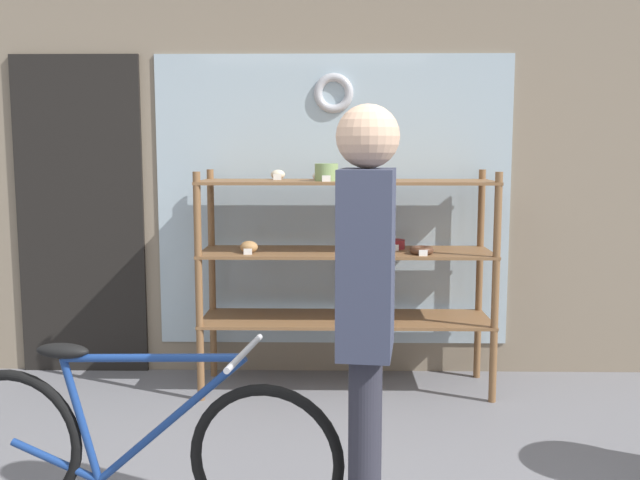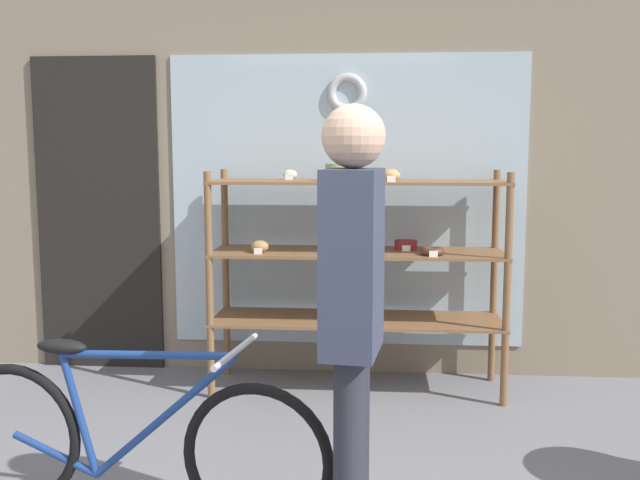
{
  "view_description": "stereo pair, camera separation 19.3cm",
  "coord_description": "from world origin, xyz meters",
  "views": [
    {
      "loc": [
        0.2,
        -1.79,
        1.49
      ],
      "look_at": [
        0.14,
        1.41,
        1.08
      ],
      "focal_mm": 40.0,
      "sensor_mm": 36.0,
      "label": 1
    },
    {
      "loc": [
        0.39,
        -1.79,
        1.49
      ],
      "look_at": [
        0.14,
        1.41,
        1.08
      ],
      "focal_mm": 40.0,
      "sensor_mm": 36.0,
      "label": 2
    }
  ],
  "objects": [
    {
      "name": "pedestrian",
      "position": [
        0.31,
        0.61,
        0.97
      ],
      "size": [
        0.22,
        0.34,
        1.64
      ],
      "rotation": [
        0.0,
        0.0,
        -1.7
      ],
      "color": "#282833",
      "rests_on": "ground_plane"
    },
    {
      "name": "bicycle",
      "position": [
        -0.59,
        0.89,
        0.33
      ],
      "size": [
        1.66,
        0.46,
        0.74
      ],
      "rotation": [
        0.0,
        0.0,
        -0.15
      ],
      "color": "black",
      "rests_on": "ground_plane"
    },
    {
      "name": "storefront_facade",
      "position": [
        -0.04,
        2.92,
        1.81
      ],
      "size": [
        5.59,
        0.13,
        3.71
      ],
      "color": "gray",
      "rests_on": "ground_plane"
    },
    {
      "name": "display_case",
      "position": [
        0.28,
        2.53,
        0.87
      ],
      "size": [
        1.78,
        0.5,
        1.41
      ],
      "color": "brown",
      "rests_on": "ground_plane"
    }
  ]
}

